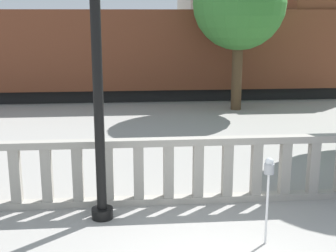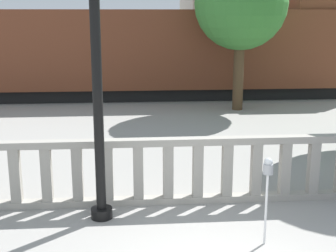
% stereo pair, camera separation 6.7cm
% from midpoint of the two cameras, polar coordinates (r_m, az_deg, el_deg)
% --- Properties ---
extents(balustrade, '(15.78, 0.24, 1.36)m').
position_cam_midpoint_polar(balustrade, '(9.44, 1.67, -5.48)').
color(balustrade, '#9E998E').
rests_on(balustrade, ground).
extents(lamppost, '(0.40, 0.40, 6.77)m').
position_cam_midpoint_polar(lamppost, '(8.28, -9.02, 11.24)').
color(lamppost, black).
rests_on(lamppost, ground).
extents(parking_meter, '(0.16, 0.16, 1.51)m').
position_cam_midpoint_polar(parking_meter, '(7.78, 11.93, -5.95)').
color(parking_meter, silver).
rests_on(parking_meter, ground).
extents(train_near, '(28.26, 3.04, 4.54)m').
position_cam_midpoint_polar(train_near, '(21.72, -14.86, 8.58)').
color(train_near, black).
rests_on(train_near, ground).
extents(tree_right, '(3.60, 3.60, 5.96)m').
position_cam_midpoint_polar(tree_right, '(18.71, 8.58, 14.52)').
color(tree_right, '#4C3823').
rests_on(tree_right, ground).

